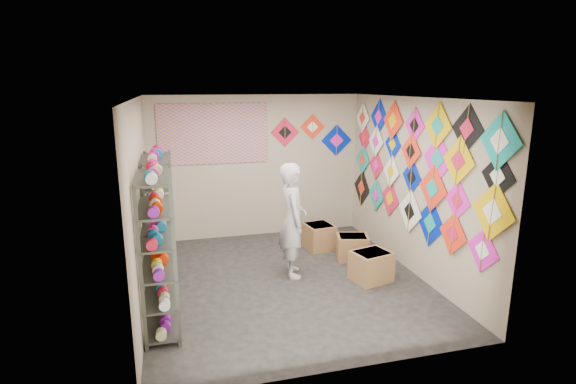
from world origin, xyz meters
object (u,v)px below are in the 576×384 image
object	(u,v)px
shelf_rack_back	(160,221)
carton_c	(319,236)
carton_b	(352,247)
shelf_rack_front	(159,252)
shopkeeper	(293,220)
carton_a	(371,266)

from	to	relation	value
shelf_rack_back	carton_c	world-z (taller)	shelf_rack_back
shelf_rack_back	carton_b	size ratio (longest dim) A/B	3.72
shelf_rack_front	shopkeeper	distance (m)	2.21
shelf_rack_back	carton_b	distance (m)	3.16
shopkeeper	carton_b	distance (m)	1.36
carton_a	carton_c	distance (m)	1.53
carton_a	carton_c	xyz separation A→B (m)	(-0.32, 1.50, -0.00)
carton_a	carton_c	bearing A→B (deg)	87.90
shelf_rack_front	carton_b	world-z (taller)	shelf_rack_front
shelf_rack_back	carton_b	bearing A→B (deg)	1.86
shelf_rack_back	shopkeeper	bearing A→B (deg)	-6.87
carton_b	carton_c	world-z (taller)	carton_c
carton_a	carton_b	distance (m)	0.86
shelf_rack_back	carton_b	world-z (taller)	shelf_rack_back
shelf_rack_front	carton_a	xyz separation A→B (m)	(3.01, 0.54, -0.72)
shelf_rack_front	shopkeeper	size ratio (longest dim) A/B	1.08
shopkeeper	carton_c	world-z (taller)	shopkeeper
carton_c	carton_b	bearing A→B (deg)	-68.03
shelf_rack_back	carton_c	size ratio (longest dim) A/B	3.70
shelf_rack_front	carton_c	world-z (taller)	shelf_rack_front
shelf_rack_front	carton_a	distance (m)	3.14
shopkeeper	carton_a	distance (m)	1.36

